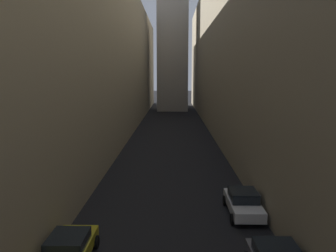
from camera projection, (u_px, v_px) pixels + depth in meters
The scene contains 5 objects.
ground_plane at pixel (172, 139), 43.76m from camera, with size 264.00×264.00×0.00m, color black.
building_block_left at pixel (90, 57), 44.31m from camera, with size 10.51×108.00×21.09m, color gray.
building_block_right at pixel (274, 47), 43.74m from camera, with size 15.49×108.00×23.73m, color gray.
parked_car_left_third at pixel (69, 249), 14.94m from camera, with size 1.98×4.04×1.36m.
parked_car_right_far at pixel (243, 202), 20.28m from camera, with size 1.96×4.21×1.45m.
Camera 1 is at (0.20, 5.00, 8.31)m, focal length 36.30 mm.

